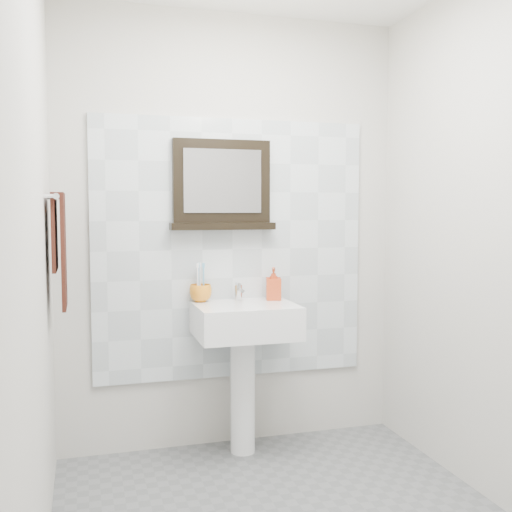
{
  "coord_description": "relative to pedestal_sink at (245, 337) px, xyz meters",
  "views": [
    {
      "loc": [
        -0.84,
        -2.29,
        1.38
      ],
      "look_at": [
        -0.01,
        0.55,
        1.15
      ],
      "focal_mm": 42.0,
      "sensor_mm": 36.0,
      "label": 1
    }
  ],
  "objects": [
    {
      "name": "front_wall",
      "position": [
        -0.02,
        -1.97,
        0.57
      ],
      "size": [
        2.0,
        0.01,
        2.5
      ],
      "primitive_type": "cube",
      "color": "beige",
      "rests_on": "ground"
    },
    {
      "name": "splashback",
      "position": [
        -0.02,
        0.21,
        0.47
      ],
      "size": [
        1.6,
        0.02,
        1.5
      ],
      "primitive_type": "cube",
      "color": "silver",
      "rests_on": "back_wall"
    },
    {
      "name": "soap_dispenser",
      "position": [
        0.2,
        0.1,
        0.28
      ],
      "size": [
        0.1,
        0.11,
        0.19
      ],
      "primitive_type": "imported",
      "rotation": [
        0.0,
        0.0,
        -0.26
      ],
      "color": "#B51E15",
      "rests_on": "pedestal_sink"
    },
    {
      "name": "left_wall",
      "position": [
        -1.02,
        -0.87,
        0.57
      ],
      "size": [
        0.01,
        2.2,
        2.5
      ],
      "primitive_type": "cube",
      "color": "beige",
      "rests_on": "ground"
    },
    {
      "name": "right_wall",
      "position": [
        0.98,
        -0.87,
        0.57
      ],
      "size": [
        0.01,
        2.2,
        2.5
      ],
      "primitive_type": "cube",
      "color": "beige",
      "rests_on": "ground"
    },
    {
      "name": "back_wall",
      "position": [
        -0.02,
        0.23,
        0.57
      ],
      "size": [
        2.0,
        0.01,
        2.5
      ],
      "primitive_type": "cube",
      "color": "beige",
      "rests_on": "ground"
    },
    {
      "name": "toothbrush_cup",
      "position": [
        -0.22,
        0.14,
        0.23
      ],
      "size": [
        0.13,
        0.13,
        0.1
      ],
      "primitive_type": "imported",
      "rotation": [
        0.0,
        0.0,
        0.04
      ],
      "color": "orange",
      "rests_on": "pedestal_sink"
    },
    {
      "name": "hand_towel",
      "position": [
        -0.96,
        -0.16,
        0.55
      ],
      "size": [
        0.06,
        0.3,
        0.55
      ],
      "color": "black",
      "rests_on": "towel_bar"
    },
    {
      "name": "toothbrushes",
      "position": [
        -0.22,
        0.14,
        0.31
      ],
      "size": [
        0.05,
        0.04,
        0.21
      ],
      "color": "white",
      "rests_on": "toothbrush_cup"
    },
    {
      "name": "pedestal_sink",
      "position": [
        0.0,
        0.0,
        0.0
      ],
      "size": [
        0.55,
        0.44,
        0.96
      ],
      "color": "white",
      "rests_on": "ground"
    },
    {
      "name": "towel_bar",
      "position": [
        -0.97,
        -0.16,
        0.76
      ],
      "size": [
        0.07,
        0.4,
        0.03
      ],
      "color": "silver",
      "rests_on": "left_wall"
    },
    {
      "name": "framed_mirror",
      "position": [
        -0.08,
        0.19,
        0.83
      ],
      "size": [
        0.6,
        0.11,
        0.51
      ],
      "color": "black",
      "rests_on": "back_wall"
    }
  ]
}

